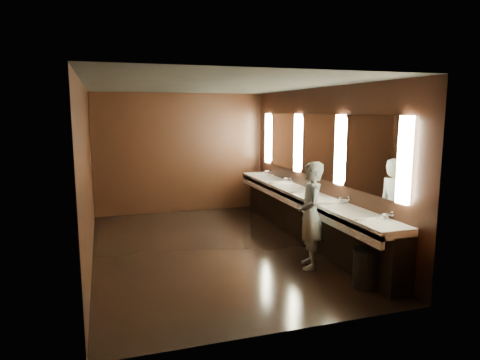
% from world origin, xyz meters
% --- Properties ---
extents(floor, '(6.00, 6.00, 0.00)m').
position_xyz_m(floor, '(0.00, 0.00, 0.00)').
color(floor, black).
rests_on(floor, ground).
extents(ceiling, '(4.00, 6.00, 0.02)m').
position_xyz_m(ceiling, '(0.00, 0.00, 2.80)').
color(ceiling, '#2D2D2B').
rests_on(ceiling, wall_back).
extents(wall_back, '(4.00, 0.02, 2.80)m').
position_xyz_m(wall_back, '(0.00, 3.00, 1.40)').
color(wall_back, black).
rests_on(wall_back, floor).
extents(wall_front, '(4.00, 0.02, 2.80)m').
position_xyz_m(wall_front, '(0.00, -3.00, 1.40)').
color(wall_front, black).
rests_on(wall_front, floor).
extents(wall_left, '(0.02, 6.00, 2.80)m').
position_xyz_m(wall_left, '(-2.00, 0.00, 1.40)').
color(wall_left, black).
rests_on(wall_left, floor).
extents(wall_right, '(0.02, 6.00, 2.80)m').
position_xyz_m(wall_right, '(2.00, 0.00, 1.40)').
color(wall_right, black).
rests_on(wall_right, floor).
extents(sink_counter, '(0.55, 5.40, 1.01)m').
position_xyz_m(sink_counter, '(1.79, 0.00, 0.50)').
color(sink_counter, black).
rests_on(sink_counter, floor).
extents(mirror_band, '(0.06, 5.03, 1.15)m').
position_xyz_m(mirror_band, '(1.98, -0.00, 1.75)').
color(mirror_band, '#FAF2C2').
rests_on(mirror_band, wall_right).
extents(person, '(0.56, 0.69, 1.63)m').
position_xyz_m(person, '(1.21, -1.30, 0.82)').
color(person, '#92BBDA').
rests_on(person, floor).
extents(trash_bin, '(0.36, 0.36, 0.54)m').
position_xyz_m(trash_bin, '(1.58, -2.24, 0.27)').
color(trash_bin, black).
rests_on(trash_bin, floor).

